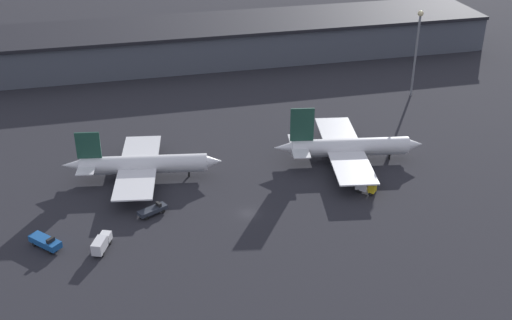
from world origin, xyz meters
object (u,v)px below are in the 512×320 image
Objects in this scene: airplane_0 at (142,165)px; airplane_1 at (348,147)px; service_vehicle_1 at (365,185)px; service_vehicle_3 at (101,243)px; service_vehicle_2 at (153,210)px; service_vehicle_0 at (45,242)px.

airplane_1 is (52.35, -3.16, 0.13)m from airplane_0.
airplane_1 is 16.33m from service_vehicle_1.
service_vehicle_3 is (-10.83, -28.47, -1.95)m from airplane_0.
service_vehicle_2 is (0.70, -17.19, -2.58)m from airplane_0.
service_vehicle_3 is at bearing -148.78° from airplane_1.
service_vehicle_1 is at bearing 51.29° from service_vehicle_0.
airplane_0 is 5.56× the size of service_vehicle_2.
airplane_1 is 53.59m from service_vehicle_2.
airplane_1 reaches higher than service_vehicle_3.
service_vehicle_2 is at bearing 65.17° from service_vehicle_0.
airplane_1 reaches higher than service_vehicle_0.
service_vehicle_3 is (11.26, -3.83, 0.38)m from service_vehicle_0.
airplane_0 reaches higher than service_vehicle_2.
service_vehicle_2 is at bearing -139.55° from service_vehicle_1.
airplane_1 is at bearing 126.98° from service_vehicle_1.
service_vehicle_0 is at bearing -132.94° from service_vehicle_1.
airplane_1 reaches higher than airplane_0.
service_vehicle_1 reaches higher than service_vehicle_0.
service_vehicle_2 is 16.14m from service_vehicle_3.
airplane_0 is at bearing 95.21° from service_vehicle_0.
service_vehicle_0 is 72.98m from service_vehicle_1.
service_vehicle_0 is at bearing 171.31° from service_vehicle_2.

